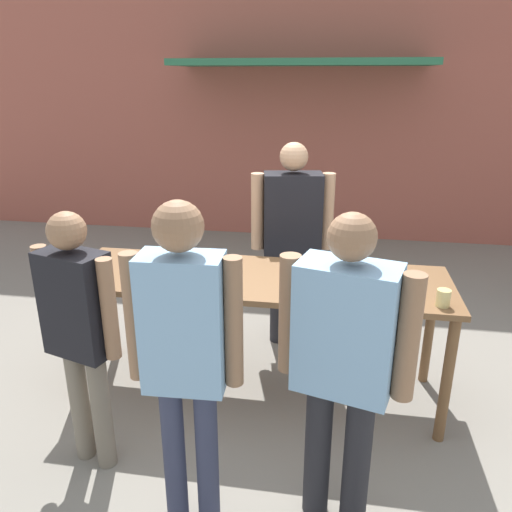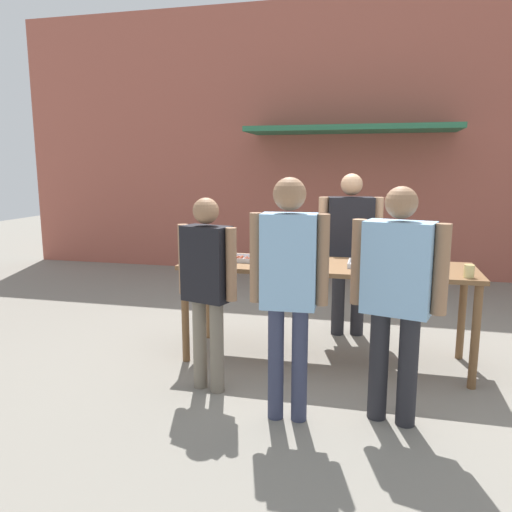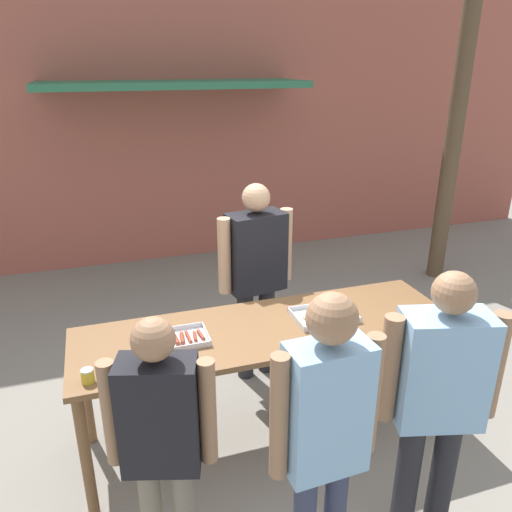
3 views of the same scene
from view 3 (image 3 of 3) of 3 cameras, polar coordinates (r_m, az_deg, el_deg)
name	(u,v)px [view 3 (image 3 of 3)]	position (r m, az deg, el deg)	size (l,w,h in m)	color
ground_plane	(267,434)	(4.06, 1.26, -19.65)	(24.00, 24.00, 0.00)	gray
building_facade_back	(168,94)	(6.95, -9.97, 17.74)	(12.00, 1.11, 4.50)	#A85647
serving_table	(268,339)	(3.56, 1.37, -9.44)	(2.68, 0.81, 0.94)	brown
food_tray_sausages	(171,340)	(3.37, -9.63, -9.49)	(0.47, 0.27, 0.04)	silver
food_tray_buns	(324,316)	(3.65, 7.77, -6.79)	(0.44, 0.32, 0.05)	silver
condiment_jar_mustard	(88,376)	(3.10, -18.69, -12.85)	(0.08, 0.08, 0.08)	gold
condiment_jar_ketchup	(106,372)	(3.10, -16.76, -12.57)	(0.08, 0.08, 0.08)	#567A38
beer_cup	(439,313)	(3.81, 20.23, -6.13)	(0.08, 0.08, 0.11)	#DBC67A
person_server_behind_table	(256,267)	(4.20, 0.00, -1.32)	(0.67, 0.34, 1.76)	#232328
person_customer_holding_hotdog	(161,434)	(2.65, -10.78, -19.37)	(0.53, 0.31, 1.59)	#756B5B
person_customer_with_cup	(438,391)	(2.95, 20.10, -14.30)	(0.65, 0.37, 1.70)	#232328
person_customer_waiting_in_line	(325,429)	(2.48, 7.91, -18.97)	(0.56, 0.23, 1.76)	#333851
utility_pole	(470,26)	(6.58, 23.22, 22.97)	(1.10, 0.20, 5.85)	brown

